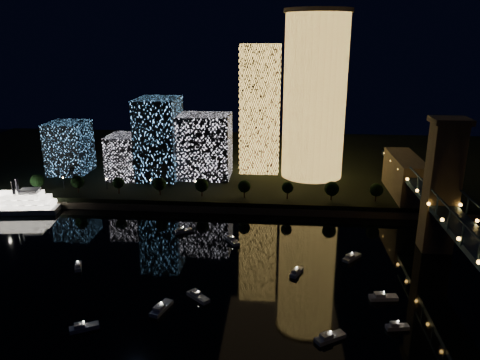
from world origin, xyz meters
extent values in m
plane|color=black|center=(0.00, 0.00, 0.00)|extent=(520.00, 520.00, 0.00)
cube|color=black|center=(0.00, 160.00, 2.50)|extent=(420.00, 160.00, 5.00)
cube|color=#6B5E4C|center=(0.00, 82.00, 1.50)|extent=(420.00, 6.00, 3.00)
cylinder|color=#FFBF51|center=(23.08, 127.52, 46.47)|extent=(32.00, 32.00, 82.94)
cylinder|color=#6B5E4C|center=(23.08, 127.52, 88.94)|extent=(34.00, 34.00, 2.00)
cube|color=#FFBF51|center=(-5.24, 136.48, 39.03)|extent=(21.39, 21.39, 68.07)
cube|color=white|center=(-33.55, 121.01, 21.55)|extent=(26.89, 22.76, 33.10)
cube|color=#5DAFFF|center=(-57.16, 118.05, 25.85)|extent=(20.85, 27.11, 41.71)
cube|color=white|center=(-71.78, 115.10, 16.38)|extent=(22.76, 20.69, 22.76)
cube|color=#5DAFFF|center=(-108.41, 122.02, 18.89)|extent=(19.84, 21.83, 27.78)
cube|color=#6B5E4C|center=(65.00, 50.00, 24.00)|extent=(11.00, 9.00, 48.00)
cube|color=#6B5E4C|center=(65.00, 50.00, 49.00)|extent=(13.00, 11.00, 2.00)
cube|color=#6B5E4C|center=(65.00, 100.00, 11.50)|extent=(12.00, 40.00, 23.00)
cube|color=navy|center=(60.00, 12.00, 21.50)|extent=(0.50, 0.50, 7.00)
cube|color=navy|center=(60.00, 36.00, 21.50)|extent=(0.50, 0.50, 7.00)
cube|color=navy|center=(60.00, 60.00, 21.50)|extent=(0.50, 0.50, 7.00)
sphere|color=#F19D35|center=(59.50, 0.00, 19.80)|extent=(1.20, 1.20, 1.20)
sphere|color=#F19D35|center=(59.50, 45.00, 19.80)|extent=(1.20, 1.20, 1.20)
sphere|color=#F19D35|center=(59.50, 90.00, 19.80)|extent=(1.20, 1.20, 1.20)
cube|color=silver|center=(-118.64, 72.77, 1.22)|extent=(49.66, 17.40, 2.43)
cube|color=white|center=(-118.64, 72.77, 3.55)|extent=(45.51, 15.87, 2.23)
cube|color=white|center=(-118.64, 72.77, 5.77)|extent=(41.36, 14.33, 2.23)
cube|color=white|center=(-118.64, 72.77, 8.00)|extent=(35.21, 12.53, 2.23)
cube|color=silver|center=(-106.58, 74.35, 9.93)|extent=(8.83, 7.08, 1.82)
cylinder|color=black|center=(-112.35, 71.55, 12.16)|extent=(1.42, 1.42, 6.08)
cylinder|color=black|center=(-112.87, 75.57, 12.16)|extent=(1.42, 1.42, 6.08)
cube|color=silver|center=(20.62, -9.39, 0.60)|extent=(8.88, 7.05, 1.20)
cube|color=silver|center=(19.51, -10.10, 1.70)|extent=(3.80, 3.56, 1.00)
sphere|color=white|center=(20.62, -9.39, 2.60)|extent=(0.36, 0.36, 0.36)
cube|color=silver|center=(-32.60, 56.86, 0.60)|extent=(7.67, 5.97, 1.20)
cube|color=silver|center=(-33.57, 56.28, 1.70)|extent=(3.26, 3.04, 1.00)
sphere|color=white|center=(-32.60, 56.86, 2.60)|extent=(0.36, 0.36, 0.36)
cube|color=silver|center=(-11.48, 48.91, 0.60)|extent=(6.38, 7.94, 1.20)
cube|color=silver|center=(-12.12, 49.89, 1.70)|extent=(3.21, 3.41, 1.00)
sphere|color=white|center=(-11.48, 48.91, 2.60)|extent=(0.36, 0.36, 0.36)
cube|color=silver|center=(32.92, 38.66, 0.60)|extent=(7.57, 8.07, 1.20)
cube|color=silver|center=(32.09, 37.72, 1.70)|extent=(3.58, 3.65, 1.00)
sphere|color=white|center=(32.92, 38.66, 2.60)|extent=(0.36, 0.36, 0.36)
cube|color=silver|center=(-46.34, -10.79, 0.60)|extent=(8.09, 5.84, 1.20)
cube|color=silver|center=(-47.38, -11.33, 1.70)|extent=(3.37, 3.07, 1.00)
sphere|color=white|center=(-46.34, -10.79, 2.60)|extent=(0.36, 0.36, 0.36)
cube|color=silver|center=(39.52, -3.03, 0.60)|extent=(6.54, 3.06, 1.20)
cube|color=silver|center=(38.59, -3.19, 1.70)|extent=(2.45, 1.99, 1.00)
sphere|color=white|center=(39.52, -3.03, 2.60)|extent=(0.36, 0.36, 0.36)
cube|color=silver|center=(-27.54, 0.44, 0.60)|extent=(5.43, 9.39, 1.20)
cube|color=silver|center=(-27.94, -0.84, 1.70)|extent=(3.16, 3.69, 1.00)
sphere|color=white|center=(-27.54, 0.44, 2.60)|extent=(0.36, 0.36, 0.36)
cube|color=silver|center=(12.70, 25.81, 0.60)|extent=(5.00, 7.37, 1.20)
cube|color=silver|center=(12.26, 24.85, 1.70)|extent=(2.70, 3.02, 1.00)
sphere|color=white|center=(12.70, 25.81, 2.60)|extent=(0.36, 0.36, 0.36)
cube|color=silver|center=(-62.81, 23.40, 0.60)|extent=(4.36, 6.86, 1.20)
cube|color=silver|center=(-62.45, 22.49, 1.70)|extent=(2.43, 2.76, 1.00)
sphere|color=white|center=(-62.81, 23.40, 2.60)|extent=(0.36, 0.36, 0.36)
cube|color=silver|center=(-17.83, 7.48, 0.60)|extent=(8.11, 7.59, 1.20)
cube|color=silver|center=(-18.78, 8.31, 1.70)|extent=(3.66, 3.59, 1.00)
sphere|color=white|center=(-17.83, 7.48, 2.60)|extent=(0.36, 0.36, 0.36)
cube|color=silver|center=(38.77, 12.16, 0.60)|extent=(8.81, 3.81, 1.20)
cube|color=silver|center=(37.50, 11.99, 1.70)|extent=(3.25, 2.58, 1.00)
sphere|color=white|center=(38.77, 12.16, 2.60)|extent=(0.36, 0.36, 0.36)
cylinder|color=black|center=(-110.00, 88.00, 7.00)|extent=(0.70, 0.70, 4.00)
sphere|color=black|center=(-110.00, 88.00, 10.50)|extent=(6.46, 6.46, 6.46)
cylinder|color=black|center=(-90.00, 88.00, 7.00)|extent=(0.70, 0.70, 4.00)
sphere|color=black|center=(-90.00, 88.00, 10.50)|extent=(6.20, 6.20, 6.20)
cylinder|color=black|center=(-70.00, 88.00, 7.00)|extent=(0.70, 0.70, 4.00)
sphere|color=black|center=(-70.00, 88.00, 10.50)|extent=(5.44, 5.44, 5.44)
cylinder|color=black|center=(-50.00, 88.00, 7.00)|extent=(0.70, 0.70, 4.00)
sphere|color=black|center=(-50.00, 88.00, 10.50)|extent=(6.34, 6.34, 6.34)
cylinder|color=black|center=(-30.00, 88.00, 7.00)|extent=(0.70, 0.70, 4.00)
sphere|color=black|center=(-30.00, 88.00, 10.50)|extent=(6.42, 6.42, 6.42)
cylinder|color=black|center=(-10.00, 88.00, 7.00)|extent=(0.70, 0.70, 4.00)
sphere|color=black|center=(-10.00, 88.00, 10.50)|extent=(5.95, 5.95, 5.95)
cylinder|color=black|center=(10.00, 88.00, 7.00)|extent=(0.70, 0.70, 4.00)
sphere|color=black|center=(10.00, 88.00, 10.50)|extent=(5.43, 5.43, 5.43)
cylinder|color=black|center=(30.00, 88.00, 7.00)|extent=(0.70, 0.70, 4.00)
sphere|color=black|center=(30.00, 88.00, 10.50)|extent=(6.75, 6.75, 6.75)
cylinder|color=black|center=(50.00, 88.00, 7.00)|extent=(0.70, 0.70, 4.00)
sphere|color=black|center=(50.00, 88.00, 10.50)|extent=(6.15, 6.15, 6.15)
cylinder|color=black|center=(-100.00, 94.00, 7.50)|extent=(0.24, 0.24, 5.00)
sphere|color=#FFCC7F|center=(-100.00, 94.00, 10.30)|extent=(0.70, 0.70, 0.70)
cylinder|color=black|center=(-78.00, 94.00, 7.50)|extent=(0.24, 0.24, 5.00)
sphere|color=#FFCC7F|center=(-78.00, 94.00, 10.30)|extent=(0.70, 0.70, 0.70)
cylinder|color=black|center=(-56.00, 94.00, 7.50)|extent=(0.24, 0.24, 5.00)
sphere|color=#FFCC7F|center=(-56.00, 94.00, 10.30)|extent=(0.70, 0.70, 0.70)
cylinder|color=black|center=(-34.00, 94.00, 7.50)|extent=(0.24, 0.24, 5.00)
sphere|color=#FFCC7F|center=(-34.00, 94.00, 10.30)|extent=(0.70, 0.70, 0.70)
cylinder|color=black|center=(-12.00, 94.00, 7.50)|extent=(0.24, 0.24, 5.00)
sphere|color=#FFCC7F|center=(-12.00, 94.00, 10.30)|extent=(0.70, 0.70, 0.70)
cylinder|color=black|center=(10.00, 94.00, 7.50)|extent=(0.24, 0.24, 5.00)
sphere|color=#FFCC7F|center=(10.00, 94.00, 10.30)|extent=(0.70, 0.70, 0.70)
cylinder|color=black|center=(32.00, 94.00, 7.50)|extent=(0.24, 0.24, 5.00)
sphere|color=#FFCC7F|center=(32.00, 94.00, 10.30)|extent=(0.70, 0.70, 0.70)
camera|label=1|loc=(6.02, -117.14, 77.55)|focal=35.00mm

